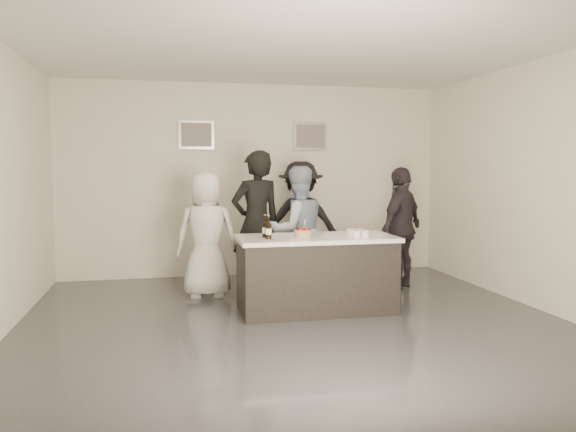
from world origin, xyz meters
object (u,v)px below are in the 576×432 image
at_px(beer_bottle_a, 265,226).
at_px(person_guest_back, 301,221).
at_px(person_main_black, 256,224).
at_px(bar_counter, 316,274).
at_px(person_main_blue, 297,231).
at_px(person_guest_left, 207,235).
at_px(beer_bottle_b, 269,228).
at_px(cake, 303,234).
at_px(person_guest_right, 401,228).

bearing_deg(beer_bottle_a, person_guest_back, 64.72).
bearing_deg(person_main_black, bar_counter, 103.33).
distance_m(beer_bottle_a, person_main_blue, 1.09).
relative_size(bar_counter, person_guest_left, 1.12).
relative_size(beer_bottle_b, person_guest_back, 0.15).
height_order(bar_counter, person_guest_back, person_guest_back).
bearing_deg(beer_bottle_a, person_main_black, 87.30).
xyz_separation_m(person_guest_left, person_guest_back, (1.47, 0.81, 0.07)).
relative_size(beer_bottle_a, beer_bottle_b, 1.00).
distance_m(beer_bottle_b, person_guest_left, 1.32).
xyz_separation_m(beer_bottle_a, beer_bottle_b, (0.02, -0.13, 0.00)).
height_order(person_main_black, person_main_blue, person_main_black).
xyz_separation_m(person_main_blue, person_guest_left, (-1.19, 0.12, -0.04)).
bearing_deg(beer_bottle_a, bar_counter, -0.60).
xyz_separation_m(bar_counter, cake, (-0.18, -0.05, 0.49)).
xyz_separation_m(cake, person_guest_left, (-1.03, 1.08, -0.11)).
height_order(beer_bottle_b, person_main_blue, person_main_blue).
distance_m(person_main_black, person_guest_right, 2.10).
distance_m(beer_bottle_a, person_guest_left, 1.20).
relative_size(beer_bottle_a, person_guest_back, 0.15).
height_order(person_main_blue, person_guest_right, person_main_blue).
xyz_separation_m(person_main_black, person_guest_back, (0.82, 0.91, -0.07)).
bearing_deg(person_main_blue, person_main_black, -13.97).
bearing_deg(person_guest_left, beer_bottle_b, 122.01).
bearing_deg(cake, bar_counter, 16.69).
bearing_deg(person_guest_left, person_main_blue, 177.96).
height_order(person_main_black, person_guest_back, person_main_black).
relative_size(person_main_black, person_guest_back, 1.08).
bearing_deg(beer_bottle_a, person_guest_left, 120.30).
relative_size(person_guest_right, person_guest_back, 0.95).
relative_size(cake, beer_bottle_a, 0.75).
bearing_deg(beer_bottle_b, person_guest_right, 28.48).
distance_m(bar_counter, person_main_black, 1.21).
relative_size(person_guest_left, person_guest_back, 0.92).
bearing_deg(person_guest_right, cake, -7.22).
height_order(cake, person_main_blue, person_main_blue).
xyz_separation_m(cake, person_main_blue, (0.16, 0.96, -0.07)).
height_order(bar_counter, person_main_blue, person_main_blue).
distance_m(beer_bottle_a, beer_bottle_b, 0.13).
distance_m(beer_bottle_b, person_guest_right, 2.42).
bearing_deg(person_guest_right, person_main_black, -36.99).
height_order(bar_counter, person_main_black, person_main_black).
bearing_deg(person_main_black, beer_bottle_b, 70.52).
relative_size(beer_bottle_a, person_main_black, 0.13).
xyz_separation_m(beer_bottle_b, person_guest_back, (0.85, 1.97, -0.13)).
height_order(cake, beer_bottle_a, beer_bottle_a).
relative_size(cake, person_guest_left, 0.12).
bearing_deg(person_main_black, person_main_blue, 159.26).
bearing_deg(person_guest_right, beer_bottle_b, -11.14).
height_order(beer_bottle_a, person_guest_right, person_guest_right).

